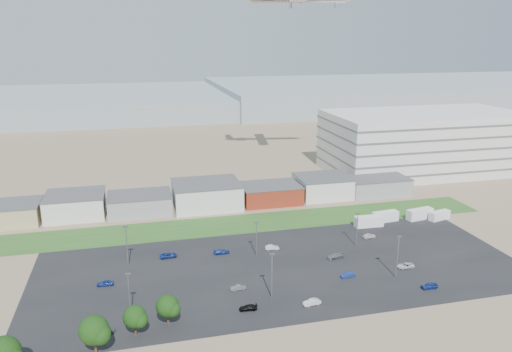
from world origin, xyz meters
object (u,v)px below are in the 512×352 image
object	(u,v)px
parked_car_8	(369,236)
parked_car_2	(429,286)
parked_car_10	(104,330)
box_trailer_a	(369,221)
parked_car_0	(405,266)
parked_car_1	(348,275)
parked_car_4	(238,287)
parked_car_3	(248,308)
parked_car_9	(168,255)
parked_car_13	(312,302)
parked_car_11	(272,247)
parked_car_6	(222,252)
parked_car_5	(105,283)
parked_car_12	(335,256)

from	to	relation	value
parked_car_8	parked_car_2	bearing A→B (deg)	175.44
parked_car_10	parked_car_2	bearing A→B (deg)	-88.68
box_trailer_a	parked_car_0	world-z (taller)	box_trailer_a
box_trailer_a	parked_car_2	world-z (taller)	box_trailer_a
parked_car_1	parked_car_4	size ratio (longest dim) A/B	1.00
parked_car_0	parked_car_2	size ratio (longest dim) A/B	1.11
box_trailer_a	parked_car_3	size ratio (longest dim) A/B	2.25
parked_car_9	parked_car_13	bearing A→B (deg)	-143.28
box_trailer_a	parked_car_10	xyz separation A→B (m)	(-75.23, -39.09, -1.04)
parked_car_11	parked_car_8	bearing A→B (deg)	-80.49
box_trailer_a	parked_car_4	size ratio (longest dim) A/B	2.43
parked_car_6	parked_car_13	world-z (taller)	parked_car_13
box_trailer_a	parked_car_5	xyz separation A→B (m)	(-75.82, -19.31, -0.98)
parked_car_0	parked_car_9	size ratio (longest dim) A/B	0.95
parked_car_1	parked_car_12	bearing A→B (deg)	167.04
parked_car_1	parked_car_5	world-z (taller)	parked_car_5
parked_car_2	parked_car_8	bearing A→B (deg)	-179.85
parked_car_11	parked_car_13	xyz separation A→B (m)	(0.38, -29.81, 0.03)
parked_car_5	parked_car_10	xyz separation A→B (m)	(0.60, -19.78, -0.06)
parked_car_3	parked_car_5	xyz separation A→B (m)	(-29.59, 18.38, 0.09)
parked_car_11	parked_car_12	distance (m)	17.07
parked_car_6	parked_car_9	distance (m)	13.88
parked_car_1	parked_car_13	xyz separation A→B (m)	(-12.81, -9.98, 0.06)
parked_car_4	parked_car_11	size ratio (longest dim) A/B	0.95
parked_car_2	parked_car_11	bearing A→B (deg)	-135.27
parked_car_8	parked_car_11	world-z (taller)	parked_car_8
parked_car_0	parked_car_3	xyz separation A→B (m)	(-42.46, -9.80, -0.03)
parked_car_2	parked_car_10	distance (m)	71.28
parked_car_6	parked_car_13	xyz separation A→B (m)	(14.13, -30.40, 0.03)
parked_car_0	parked_car_5	world-z (taller)	parked_car_5
parked_car_6	parked_car_5	bearing A→B (deg)	109.33
box_trailer_a	parked_car_11	xyz separation A→B (m)	(-32.88, -9.15, -1.01)
parked_car_1	parked_car_8	size ratio (longest dim) A/B	0.94
parked_car_2	parked_car_4	size ratio (longest dim) A/B	1.08
box_trailer_a	parked_car_0	size ratio (longest dim) A/B	2.03
parked_car_4	parked_car_2	bearing A→B (deg)	71.69
parked_car_5	parked_car_9	bearing A→B (deg)	133.30
parked_car_5	parked_car_12	size ratio (longest dim) A/B	0.85
parked_car_4	parked_car_9	xyz separation A→B (m)	(-14.00, 21.17, 0.04)
parked_car_9	parked_car_6	bearing A→B (deg)	-99.22
parked_car_1	parked_car_6	bearing A→B (deg)	-134.16
parked_car_2	box_trailer_a	bearing A→B (deg)	174.41
parked_car_5	parked_car_10	size ratio (longest dim) A/B	0.94
parked_car_3	parked_car_9	xyz separation A→B (m)	(-14.23, 30.17, 0.06)
parked_car_8	parked_car_9	bearing A→B (deg)	84.84
parked_car_8	parked_car_12	bearing A→B (deg)	120.51
box_trailer_a	parked_car_1	world-z (taller)	box_trailer_a
parked_car_4	parked_car_5	size ratio (longest dim) A/B	0.94
parked_car_1	parked_car_9	size ratio (longest dim) A/B	0.79
parked_car_2	parked_car_5	size ratio (longest dim) A/B	1.01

